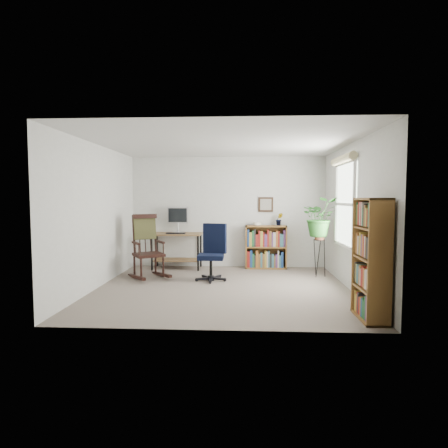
# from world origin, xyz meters

# --- Properties ---
(floor) EXTENTS (4.20, 4.00, 0.00)m
(floor) POSITION_xyz_m (0.00, 0.00, 0.00)
(floor) COLOR gray
(floor) RESTS_ON ground
(ceiling) EXTENTS (4.20, 4.00, 0.00)m
(ceiling) POSITION_xyz_m (0.00, 0.00, 2.40)
(ceiling) COLOR silver
(ceiling) RESTS_ON ground
(wall_back) EXTENTS (4.20, 0.00, 2.40)m
(wall_back) POSITION_xyz_m (0.00, 2.00, 1.20)
(wall_back) COLOR silver
(wall_back) RESTS_ON ground
(wall_front) EXTENTS (4.20, 0.00, 2.40)m
(wall_front) POSITION_xyz_m (0.00, -2.00, 1.20)
(wall_front) COLOR silver
(wall_front) RESTS_ON ground
(wall_left) EXTENTS (0.00, 4.00, 2.40)m
(wall_left) POSITION_xyz_m (-2.10, 0.00, 1.20)
(wall_left) COLOR silver
(wall_left) RESTS_ON ground
(wall_right) EXTENTS (0.00, 4.00, 2.40)m
(wall_right) POSITION_xyz_m (2.10, 0.00, 1.20)
(wall_right) COLOR silver
(wall_right) RESTS_ON ground
(window) EXTENTS (0.12, 1.20, 1.50)m
(window) POSITION_xyz_m (2.06, 0.30, 1.40)
(window) COLOR white
(window) RESTS_ON wall_right
(desk) EXTENTS (1.05, 0.58, 0.76)m
(desk) POSITION_xyz_m (-1.08, 1.70, 0.38)
(desk) COLOR brown
(desk) RESTS_ON floor
(monitor) EXTENTS (0.46, 0.16, 0.56)m
(monitor) POSITION_xyz_m (-1.08, 1.84, 1.04)
(monitor) COLOR #ADACB1
(monitor) RESTS_ON desk
(keyboard) EXTENTS (0.40, 0.15, 0.02)m
(keyboard) POSITION_xyz_m (-1.08, 1.58, 0.77)
(keyboard) COLOR black
(keyboard) RESTS_ON desk
(office_chair) EXTENTS (0.71, 0.71, 1.05)m
(office_chair) POSITION_xyz_m (-0.25, 0.57, 0.53)
(office_chair) COLOR black
(office_chair) RESTS_ON floor
(rocking_chair) EXTENTS (1.09, 1.23, 1.22)m
(rocking_chair) POSITION_xyz_m (-1.44, 0.73, 0.61)
(rocking_chair) COLOR black
(rocking_chair) RESTS_ON floor
(low_bookshelf) EXTENTS (0.87, 0.29, 0.92)m
(low_bookshelf) POSITION_xyz_m (0.82, 1.82, 0.46)
(low_bookshelf) COLOR brown
(low_bookshelf) RESTS_ON floor
(tall_bookshelf) EXTENTS (0.28, 0.66, 1.51)m
(tall_bookshelf) POSITION_xyz_m (1.92, -1.50, 0.76)
(tall_bookshelf) COLOR brown
(tall_bookshelf) RESTS_ON floor
(plant_stand) EXTENTS (0.30, 0.30, 0.83)m
(plant_stand) POSITION_xyz_m (1.80, 1.04, 0.42)
(plant_stand) COLOR black
(plant_stand) RESTS_ON floor
(spider_plant) EXTENTS (1.69, 1.88, 1.47)m
(spider_plant) POSITION_xyz_m (1.80, 1.04, 1.50)
(spider_plant) COLOR #276523
(spider_plant) RESTS_ON plant_stand
(potted_plant_small) EXTENTS (0.13, 0.24, 0.11)m
(potted_plant_small) POSITION_xyz_m (1.10, 1.83, 0.98)
(potted_plant_small) COLOR #276523
(potted_plant_small) RESTS_ON low_bookshelf
(framed_picture) EXTENTS (0.32, 0.04, 0.32)m
(framed_picture) POSITION_xyz_m (0.82, 1.97, 1.37)
(framed_picture) COLOR black
(framed_picture) RESTS_ON wall_back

